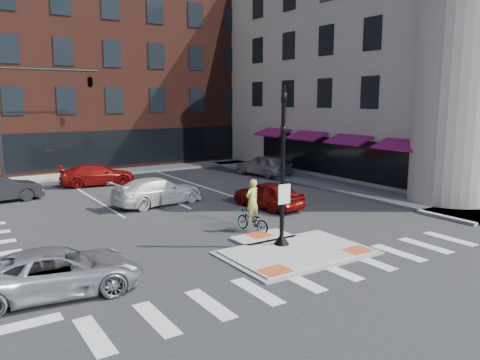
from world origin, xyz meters
TOP-DOWN VIEW (x-y plane):
  - ground at (0.00, 0.00)m, footprint 120.00×120.00m
  - refuge_island at (0.00, -0.26)m, footprint 5.40×4.65m
  - sidewalk_e at (10.80, 10.00)m, footprint 3.00×24.00m
  - sidewalk_n at (3.00, 22.00)m, footprint 26.00×3.00m
  - building_n at (3.00, 31.99)m, footprint 24.40×18.40m
  - building_e at (21.54, 11.50)m, footprint 21.90×23.90m
  - building_far_right at (9.00, 54.00)m, footprint 12.00×12.00m
  - signal_pole at (0.00, 0.40)m, footprint 0.60×0.60m
  - mast_arm_signal at (-3.47, 18.00)m, footprint 6.10×2.24m
  - silver_suv at (-8.12, 0.53)m, footprint 5.11×2.90m
  - red_sedan at (3.50, 6.00)m, footprint 2.17×4.33m
  - white_pickup at (-1.00, 9.86)m, footprint 5.27×2.79m
  - bg_car_silver at (9.50, 14.62)m, footprint 2.60×4.86m
  - bg_car_red at (-2.02, 17.39)m, footprint 5.03×2.63m
  - cyclist at (0.29, 2.80)m, footprint 0.94×1.89m

SIDE VIEW (x-z plane):
  - ground at x=0.00m, z-range 0.00..0.00m
  - refuge_island at x=0.00m, z-range -0.01..0.11m
  - sidewalk_e at x=10.80m, z-range 0.00..0.15m
  - sidewalk_n at x=3.00m, z-range 0.00..0.15m
  - silver_suv at x=-8.12m, z-range 0.00..1.35m
  - bg_car_red at x=-2.02m, z-range 0.00..1.39m
  - red_sedan at x=3.50m, z-range 0.00..1.42m
  - white_pickup at x=-1.00m, z-range 0.00..1.45m
  - cyclist at x=0.29m, z-range -0.37..1.90m
  - bg_car_silver at x=9.50m, z-range 0.00..1.57m
  - signal_pole at x=0.00m, z-range -0.63..5.35m
  - building_far_right at x=9.00m, z-range 0.00..12.00m
  - mast_arm_signal at x=-3.47m, z-range 2.21..10.21m
  - building_n at x=3.00m, z-range 0.05..15.55m
  - building_e at x=21.54m, z-range -0.81..16.89m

